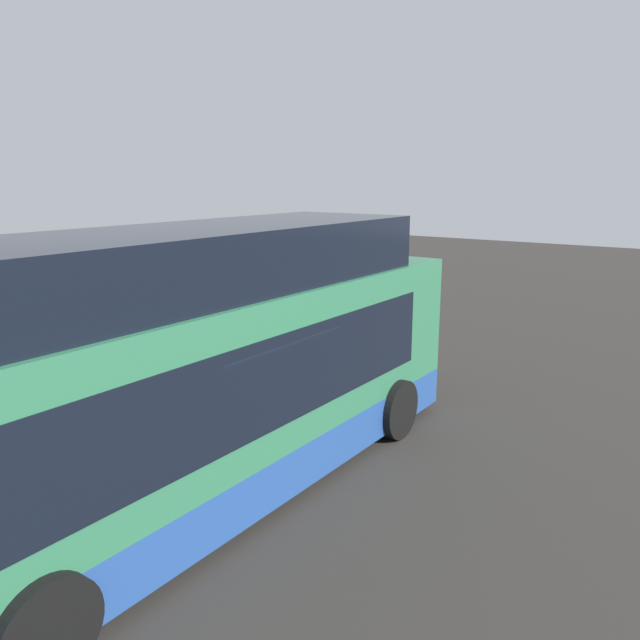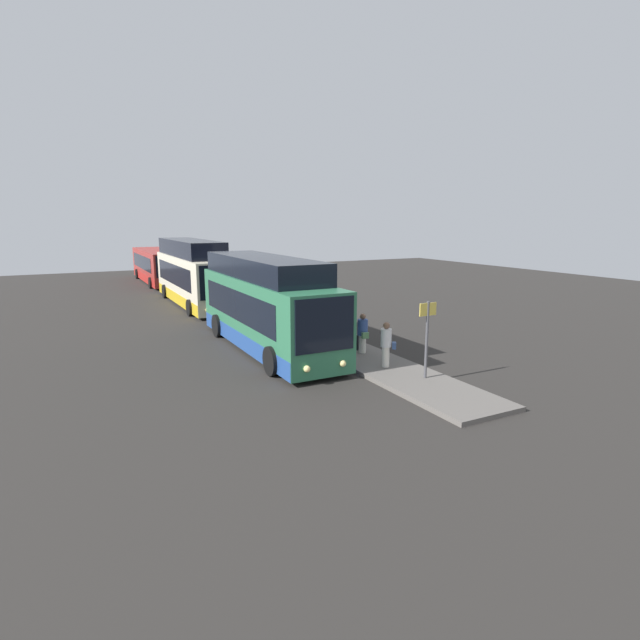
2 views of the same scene
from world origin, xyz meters
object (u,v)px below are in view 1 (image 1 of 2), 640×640
(bus_lead, at_px, (195,384))
(suitcase, at_px, (179,384))
(passenger_waiting, at_px, (203,354))
(sign_post, at_px, (304,289))
(trash_bin, at_px, (134,396))
(passenger_boarding, at_px, (276,334))

(bus_lead, height_order, suitcase, bus_lead)
(passenger_waiting, bearing_deg, sign_post, 103.88)
(sign_post, bearing_deg, suitcase, -179.83)
(bus_lead, relative_size, sign_post, 4.01)
(bus_lead, height_order, passenger_waiting, bus_lead)
(bus_lead, xyz_separation_m, passenger_waiting, (3.08, 3.03, -0.78))
(bus_lead, xyz_separation_m, sign_post, (6.93, 3.20, 0.03))
(passenger_waiting, distance_m, sign_post, 3.94)
(sign_post, height_order, trash_bin, sign_post)
(passenger_waiting, height_order, sign_post, sign_post)
(bus_lead, height_order, trash_bin, bus_lead)
(passenger_boarding, height_order, passenger_waiting, passenger_boarding)
(sign_post, bearing_deg, passenger_boarding, -165.61)
(bus_lead, bearing_deg, trash_bin, 65.61)
(passenger_boarding, bearing_deg, bus_lead, -118.50)
(passenger_waiting, height_order, trash_bin, passenger_waiting)
(suitcase, distance_m, sign_post, 4.61)
(bus_lead, distance_m, trash_bin, 3.94)
(passenger_waiting, relative_size, trash_bin, 2.55)
(sign_post, bearing_deg, trash_bin, 178.11)
(passenger_boarding, height_order, suitcase, passenger_boarding)
(passenger_boarding, relative_size, suitcase, 1.94)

